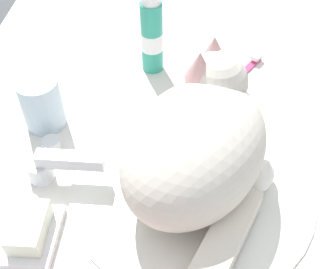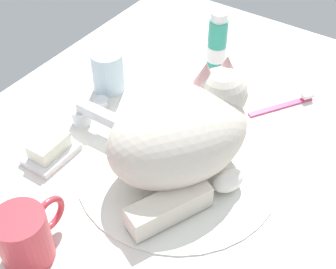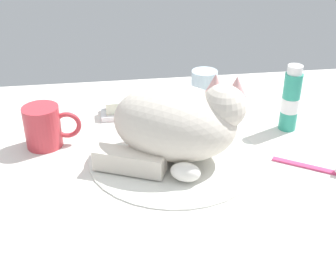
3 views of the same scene
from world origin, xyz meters
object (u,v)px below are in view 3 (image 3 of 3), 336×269
object	(u,v)px
soap_bar	(120,105)
toothpaste_bottle	(291,100)
coffee_mug	(44,127)
cat	(179,122)
rinse_cup	(204,87)
toothbrush	(314,167)
faucet	(162,104)

from	to	relation	value
soap_bar	toothpaste_bottle	bearing A→B (deg)	-17.74
coffee_mug	soap_bar	xyz separation A→B (cm)	(15.95, 11.61, -1.79)
cat	rinse_cup	bearing A→B (deg)	67.31
soap_bar	toothbrush	size ratio (longest dim) A/B	0.54
rinse_cup	toothpaste_bottle	world-z (taller)	toothpaste_bottle
faucet	cat	distance (cm)	21.15
toothpaste_bottle	cat	bearing A→B (deg)	-161.29
coffee_mug	rinse_cup	bearing A→B (deg)	22.92
faucet	toothpaste_bottle	bearing A→B (deg)	-23.45
coffee_mug	toothbrush	bearing A→B (deg)	-17.61
coffee_mug	toothbrush	size ratio (longest dim) A/B	0.93
toothbrush	rinse_cup	bearing A→B (deg)	114.97
coffee_mug	toothpaste_bottle	bearing A→B (deg)	-0.06
rinse_cup	soap_bar	world-z (taller)	rinse_cup
faucet	rinse_cup	world-z (taller)	rinse_cup
faucet	soap_bar	world-z (taller)	faucet
faucet	cat	bearing A→B (deg)	-87.68
cat	toothpaste_bottle	size ratio (longest dim) A/B	2.07
coffee_mug	cat	bearing A→B (deg)	-18.36
soap_bar	toothpaste_bottle	distance (cm)	38.53
faucet	coffee_mug	bearing A→B (deg)	-155.88
faucet	coffee_mug	xyz separation A→B (cm)	(-25.73, -11.52, 2.04)
faucet	coffee_mug	distance (cm)	28.26
faucet	toothpaste_bottle	world-z (taller)	toothpaste_bottle
rinse_cup	toothpaste_bottle	distance (cm)	22.27
cat	soap_bar	size ratio (longest dim) A/B	4.55
coffee_mug	rinse_cup	world-z (taller)	coffee_mug
faucet	soap_bar	distance (cm)	9.78
soap_bar	toothpaste_bottle	xyz separation A→B (cm)	(36.46, -11.66, 4.35)
rinse_cup	faucet	bearing A→B (deg)	-159.98
toothpaste_bottle	soap_bar	bearing A→B (deg)	162.26
rinse_cup	toothbrush	distance (cm)	35.39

